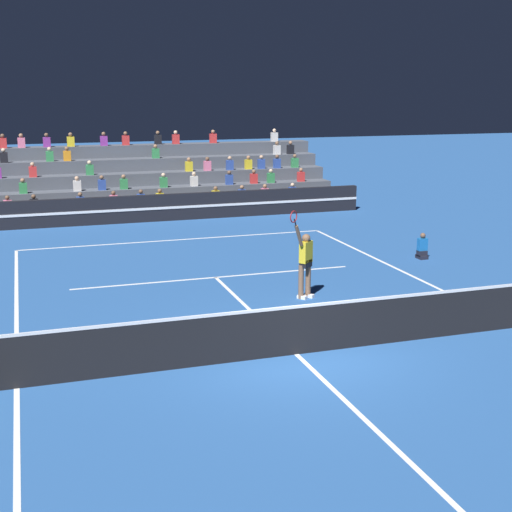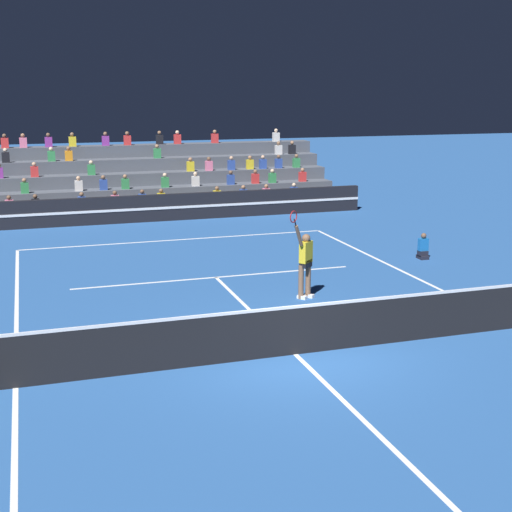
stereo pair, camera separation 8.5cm
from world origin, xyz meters
TOP-DOWN VIEW (x-y plane):
  - ground_plane at (0.00, 0.00)m, footprint 120.00×120.00m
  - court_lines at (0.00, 0.00)m, footprint 11.10×23.90m
  - tennis_net at (0.00, 0.00)m, footprint 12.00×0.10m
  - sponsor_banner_wall at (0.00, 15.81)m, footprint 18.00×0.26m
  - bleacher_stand at (-0.00, 19.60)m, footprint 17.16×4.75m
  - ball_kid_courtside at (6.91, 6.61)m, footprint 0.30×0.36m
  - tennis_player at (1.67, 3.70)m, footprint 0.91×0.68m
  - tennis_ball at (-3.49, 2.42)m, footprint 0.07×0.07m

SIDE VIEW (x-z plane):
  - ground_plane at x=0.00m, z-range 0.00..0.00m
  - court_lines at x=0.00m, z-range 0.00..0.01m
  - tennis_ball at x=-3.49m, z-range 0.00..0.07m
  - ball_kid_courtside at x=6.91m, z-range -0.09..0.75m
  - tennis_net at x=0.00m, z-range -0.01..1.09m
  - sponsor_banner_wall at x=0.00m, z-range 0.00..1.10m
  - tennis_player at x=1.67m, z-range -0.24..2.21m
  - bleacher_stand at x=0.00m, z-range -0.67..2.71m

